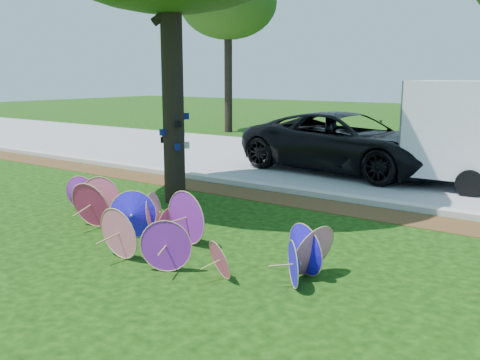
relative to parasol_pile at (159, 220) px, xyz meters
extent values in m
plane|color=black|center=(0.18, -0.75, -0.38)|extent=(90.00, 90.00, 0.00)
cube|color=#472D16|center=(0.18, 3.75, -0.38)|extent=(90.00, 1.00, 0.01)
cube|color=#B7B5AD|center=(0.18, 4.45, -0.32)|extent=(90.00, 0.30, 0.12)
cube|color=gray|center=(0.18, 8.60, -0.38)|extent=(90.00, 8.00, 0.01)
cylinder|color=black|center=(-1.75, 2.27, 2.13)|extent=(0.44, 0.44, 5.01)
cone|color=#DE446D|center=(1.76, -0.63, -0.10)|extent=(0.60, 0.46, 0.55)
cone|color=#ED6786|center=(-1.88, 0.43, 0.03)|extent=(0.80, 0.43, 0.81)
cone|color=purple|center=(-2.58, 0.49, -0.01)|extent=(0.76, 0.42, 0.74)
cone|color=#B92453|center=(-1.55, -0.04, 0.04)|extent=(0.88, 0.42, 0.85)
cone|color=#ED6786|center=(2.73, 0.13, 0.00)|extent=(0.51, 0.82, 0.75)
cone|color=#DE446D|center=(-1.85, 0.65, -0.07)|extent=(0.54, 0.55, 0.63)
cone|color=#ED6786|center=(0.09, -0.86, 0.01)|extent=(0.80, 0.26, 0.79)
cone|color=#DE446D|center=(-0.08, 0.27, -0.12)|extent=(0.12, 0.52, 0.52)
cone|color=purple|center=(0.96, -0.83, -0.02)|extent=(0.69, 0.44, 0.73)
cone|color=#2013EA|center=(2.56, 0.06, -0.01)|extent=(0.74, 0.48, 0.74)
cone|color=#ED6786|center=(-0.37, 0.33, -0.02)|extent=(0.50, 0.74, 0.73)
cone|color=purple|center=(0.42, 0.24, 0.06)|extent=(0.89, 0.29, 0.88)
cone|color=#2013EA|center=(2.68, -0.31, -0.07)|extent=(0.50, 0.54, 0.62)
cone|color=#2013EA|center=(-0.51, -0.09, 0.01)|extent=(0.76, 0.58, 0.80)
imported|color=black|center=(-0.34, 7.63, 0.43)|extent=(6.11, 3.34, 1.62)
cylinder|color=black|center=(-9.31, 14.12, 2.12)|extent=(0.36, 0.36, 5.00)
ellipsoid|color=#1F3F0E|center=(-9.31, 14.12, 5.42)|extent=(4.40, 4.40, 3.20)
camera|label=1|loc=(5.83, -5.86, 2.25)|focal=40.00mm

